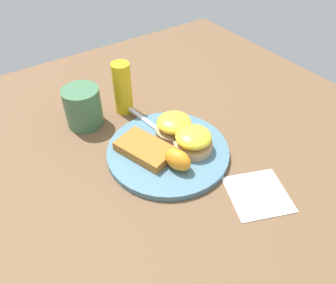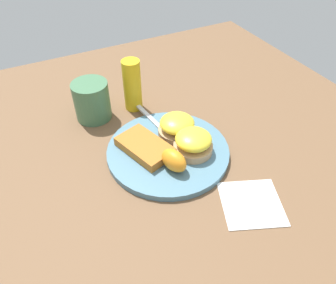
{
  "view_description": "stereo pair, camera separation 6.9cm",
  "coord_description": "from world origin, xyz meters",
  "px_view_note": "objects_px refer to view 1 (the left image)",
  "views": [
    {
      "loc": [
        -0.42,
        0.29,
        0.49
      ],
      "look_at": [
        0.0,
        0.0,
        0.03
      ],
      "focal_mm": 35.0,
      "sensor_mm": 36.0,
      "label": 1
    },
    {
      "loc": [
        -0.46,
        0.23,
        0.49
      ],
      "look_at": [
        0.0,
        0.0,
        0.03
      ],
      "focal_mm": 35.0,
      "sensor_mm": 36.0,
      "label": 2
    }
  ],
  "objects_px": {
    "orange_wedge": "(178,160)",
    "condiment_bottle": "(123,88)",
    "sandwich_benedict_right": "(174,126)",
    "fork": "(163,134)",
    "sandwich_benedict_left": "(193,140)",
    "cup": "(83,107)",
    "hashbrown_patty": "(145,149)"
  },
  "relations": [
    {
      "from": "sandwich_benedict_left",
      "to": "sandwich_benedict_right",
      "type": "relative_size",
      "value": 1.0
    },
    {
      "from": "hashbrown_patty",
      "to": "fork",
      "type": "distance_m",
      "value": 0.07
    },
    {
      "from": "sandwich_benedict_left",
      "to": "cup",
      "type": "height_order",
      "value": "cup"
    },
    {
      "from": "sandwich_benedict_left",
      "to": "hashbrown_patty",
      "type": "distance_m",
      "value": 0.1
    },
    {
      "from": "orange_wedge",
      "to": "condiment_bottle",
      "type": "height_order",
      "value": "condiment_bottle"
    },
    {
      "from": "sandwich_benedict_left",
      "to": "sandwich_benedict_right",
      "type": "xyz_separation_m",
      "value": [
        0.06,
        0.01,
        0.0
      ]
    },
    {
      "from": "fork",
      "to": "condiment_bottle",
      "type": "xyz_separation_m",
      "value": [
        0.15,
        0.02,
        0.05
      ]
    },
    {
      "from": "orange_wedge",
      "to": "cup",
      "type": "height_order",
      "value": "cup"
    },
    {
      "from": "fork",
      "to": "condiment_bottle",
      "type": "distance_m",
      "value": 0.16
    },
    {
      "from": "hashbrown_patty",
      "to": "cup",
      "type": "bearing_deg",
      "value": 17.0
    },
    {
      "from": "fork",
      "to": "cup",
      "type": "distance_m",
      "value": 0.2
    },
    {
      "from": "orange_wedge",
      "to": "fork",
      "type": "distance_m",
      "value": 0.11
    },
    {
      "from": "sandwich_benedict_right",
      "to": "fork",
      "type": "height_order",
      "value": "sandwich_benedict_right"
    },
    {
      "from": "orange_wedge",
      "to": "cup",
      "type": "xyz_separation_m",
      "value": [
        0.26,
        0.09,
        0.01
      ]
    },
    {
      "from": "cup",
      "to": "hashbrown_patty",
      "type": "bearing_deg",
      "value": -163.0
    },
    {
      "from": "sandwich_benedict_left",
      "to": "orange_wedge",
      "type": "height_order",
      "value": "sandwich_benedict_left"
    },
    {
      "from": "sandwich_benedict_right",
      "to": "condiment_bottle",
      "type": "relative_size",
      "value": 0.64
    },
    {
      "from": "sandwich_benedict_right",
      "to": "fork",
      "type": "xyz_separation_m",
      "value": [
        0.01,
        0.02,
        -0.02
      ]
    },
    {
      "from": "orange_wedge",
      "to": "fork",
      "type": "bearing_deg",
      "value": -18.14
    },
    {
      "from": "sandwich_benedict_left",
      "to": "fork",
      "type": "xyz_separation_m",
      "value": [
        0.07,
        0.03,
        -0.02
      ]
    },
    {
      "from": "cup",
      "to": "sandwich_benedict_left",
      "type": "bearing_deg",
      "value": -147.67
    },
    {
      "from": "hashbrown_patty",
      "to": "fork",
      "type": "bearing_deg",
      "value": -66.84
    },
    {
      "from": "hashbrown_patty",
      "to": "condiment_bottle",
      "type": "distance_m",
      "value": 0.19
    },
    {
      "from": "sandwich_benedict_right",
      "to": "fork",
      "type": "distance_m",
      "value": 0.03
    },
    {
      "from": "orange_wedge",
      "to": "condiment_bottle",
      "type": "relative_size",
      "value": 0.46
    },
    {
      "from": "fork",
      "to": "condiment_bottle",
      "type": "height_order",
      "value": "condiment_bottle"
    },
    {
      "from": "cup",
      "to": "condiment_bottle",
      "type": "relative_size",
      "value": 0.89
    },
    {
      "from": "sandwich_benedict_left",
      "to": "fork",
      "type": "distance_m",
      "value": 0.08
    },
    {
      "from": "sandwich_benedict_right",
      "to": "orange_wedge",
      "type": "relative_size",
      "value": 1.39
    },
    {
      "from": "sandwich_benedict_right",
      "to": "cup",
      "type": "distance_m",
      "value": 0.22
    },
    {
      "from": "sandwich_benedict_left",
      "to": "hashbrown_patty",
      "type": "xyz_separation_m",
      "value": [
        0.05,
        0.09,
        -0.01
      ]
    },
    {
      "from": "sandwich_benedict_left",
      "to": "cup",
      "type": "xyz_separation_m",
      "value": [
        0.23,
        0.15,
        0.01
      ]
    }
  ]
}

